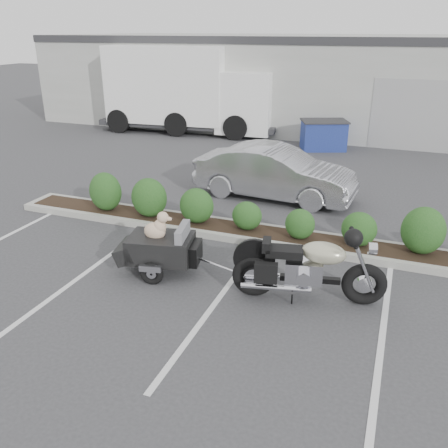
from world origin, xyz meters
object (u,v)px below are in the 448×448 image
(sedan, at_px, (275,173))
(pet_trailer, at_px, (160,247))
(motorcycle, at_px, (309,269))
(dumpster, at_px, (323,135))
(delivery_truck, at_px, (190,91))

(sedan, bearing_deg, pet_trailer, 174.39)
(motorcycle, height_order, dumpster, motorcycle)
(pet_trailer, bearing_deg, sedan, 68.02)
(sedan, distance_m, delivery_truck, 9.59)
(sedan, relative_size, delivery_truck, 0.53)
(pet_trailer, height_order, sedan, sedan)
(pet_trailer, xyz_separation_m, dumpster, (1.12, 10.98, 0.04))
(dumpster, bearing_deg, sedan, -114.48)
(motorcycle, relative_size, pet_trailer, 1.23)
(motorcycle, distance_m, pet_trailer, 2.79)
(sedan, height_order, delivery_truck, delivery_truck)
(dumpster, height_order, delivery_truck, delivery_truck)
(motorcycle, bearing_deg, pet_trailer, 167.63)
(dumpster, bearing_deg, pet_trailer, -117.89)
(motorcycle, relative_size, delivery_truck, 0.32)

